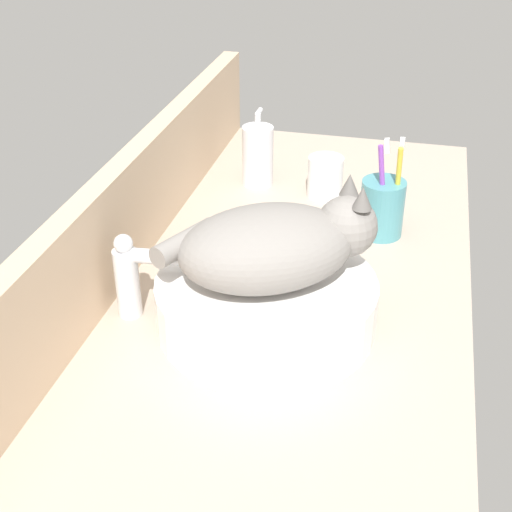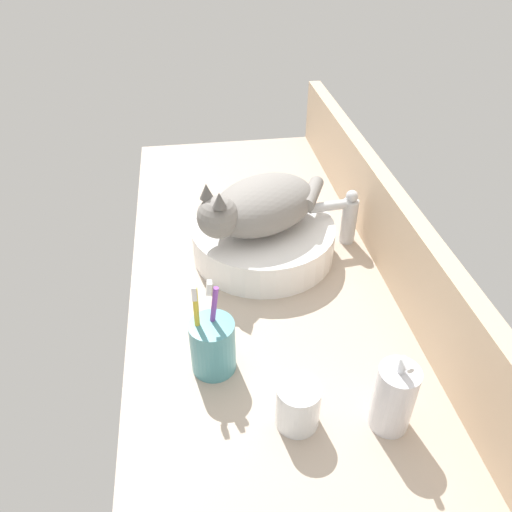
{
  "view_description": "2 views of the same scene",
  "coord_description": "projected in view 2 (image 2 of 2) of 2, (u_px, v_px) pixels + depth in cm",
  "views": [
    {
      "loc": [
        -90.83,
        -17.59,
        62.8
      ],
      "look_at": [
        -1.99,
        3.83,
        8.06
      ],
      "focal_mm": 50.0,
      "sensor_mm": 36.0,
      "label": 1
    },
    {
      "loc": [
        83.27,
        -14.15,
        69.16
      ],
      "look_at": [
        4.54,
        -2.53,
        8.75
      ],
      "focal_mm": 35.0,
      "sensor_mm": 36.0,
      "label": 2
    }
  ],
  "objects": [
    {
      "name": "soap_dispenser",
      "position": [
        394.0,
        398.0,
        0.76
      ],
      "size": [
        6.31,
        6.31,
        15.59
      ],
      "color": "silver",
      "rests_on": "ground_plane"
    },
    {
      "name": "ground_plane",
      "position": [
        264.0,
        281.0,
        1.1
      ],
      "size": [
        139.79,
        57.58,
        4.0
      ],
      "primitive_type": "cube",
      "color": "#B2A08E"
    },
    {
      "name": "faucet",
      "position": [
        345.0,
        215.0,
        1.15
      ],
      "size": [
        3.91,
        11.86,
        13.6
      ],
      "color": "silver",
      "rests_on": "ground_plane"
    },
    {
      "name": "backsplash_panel",
      "position": [
        389.0,
        229.0,
        1.07
      ],
      "size": [
        139.79,
        3.6,
        18.5
      ],
      "primitive_type": "cube",
      "color": "#CCAD8C",
      "rests_on": "ground_plane"
    },
    {
      "name": "water_glass",
      "position": [
        298.0,
        407.0,
        0.78
      ],
      "size": [
        6.97,
        6.97,
        8.14
      ],
      "color": "white",
      "rests_on": "ground_plane"
    },
    {
      "name": "toothbrush_cup",
      "position": [
        212.0,
        345.0,
        0.85
      ],
      "size": [
        7.82,
        7.82,
        18.68
      ],
      "color": "teal",
      "rests_on": "ground_plane"
    },
    {
      "name": "cat",
      "position": [
        259.0,
        205.0,
        1.06
      ],
      "size": [
        27.29,
        30.16,
        14.0
      ],
      "color": "gray",
      "rests_on": "sink_basin"
    },
    {
      "name": "sink_basin",
      "position": [
        263.0,
        240.0,
        1.13
      ],
      "size": [
        31.98,
        31.98,
        7.65
      ],
      "primitive_type": "cylinder",
      "color": "white",
      "rests_on": "ground_plane"
    }
  ]
}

